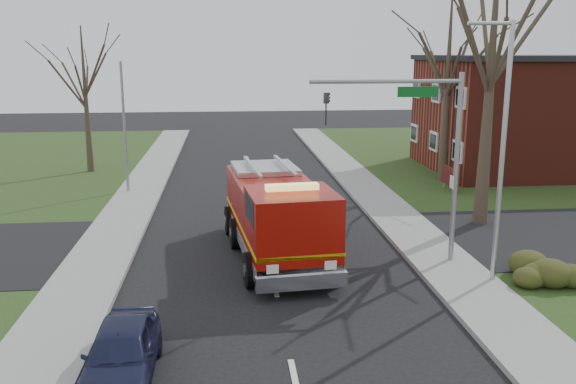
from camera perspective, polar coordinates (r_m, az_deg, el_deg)
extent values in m
plane|color=black|center=(20.19, -1.26, -8.72)|extent=(120.00, 120.00, 0.00)
cube|color=gray|center=(21.52, 15.58, -7.60)|extent=(2.40, 80.00, 0.15)
cube|color=gray|center=(20.66, -18.88, -8.71)|extent=(2.40, 80.00, 0.15)
cube|color=maroon|center=(42.21, 23.38, 6.55)|extent=(15.00, 10.00, 7.00)
cube|color=black|center=(42.02, 23.83, 11.42)|extent=(15.40, 10.40, 0.30)
cube|color=silver|center=(39.29, 13.48, 4.64)|extent=(0.12, 1.40, 1.20)
cube|color=#4F1312|center=(34.06, 14.88, 1.44)|extent=(0.12, 2.00, 1.00)
cylinder|color=gray|center=(33.42, 15.31, 0.41)|extent=(0.08, 0.08, 0.90)
cylinder|color=gray|center=(34.88, 14.38, 0.98)|extent=(0.08, 0.08, 0.90)
ellipsoid|color=#2B3413|center=(21.69, 23.58, -6.66)|extent=(2.80, 2.00, 0.90)
cone|color=#3B2F23|center=(27.06, 18.34, 9.24)|extent=(0.64, 0.64, 12.00)
cone|color=#3B2F23|center=(36.00, 14.64, 9.05)|extent=(0.56, 0.56, 10.50)
cone|color=#3B2F23|center=(39.74, -18.39, 8.07)|extent=(0.44, 0.44, 9.00)
cylinder|color=gray|center=(22.09, 15.43, 1.91)|extent=(0.18, 0.18, 6.80)
cylinder|color=gray|center=(20.92, 9.19, 10.18)|extent=(5.20, 0.14, 0.14)
cube|color=#0C591E|center=(21.25, 12.06, 9.16)|extent=(1.40, 0.06, 0.35)
imported|color=black|center=(20.52, 3.68, 9.28)|extent=(0.22, 0.18, 1.10)
cylinder|color=#B7BABF|center=(20.42, 19.40, 3.04)|extent=(0.16, 0.16, 8.40)
cylinder|color=#B7BABF|center=(19.88, 18.43, 14.75)|extent=(1.40, 0.12, 0.12)
cylinder|color=gray|center=(33.37, -15.05, 5.73)|extent=(0.14, 0.14, 7.00)
cube|color=#960D06|center=(23.69, -1.66, -1.22)|extent=(3.32, 5.80, 2.24)
cube|color=#960D06|center=(19.81, 0.37, -3.59)|extent=(3.04, 3.04, 2.56)
cube|color=#B7BABF|center=(22.73, -1.09, -4.21)|extent=(3.62, 8.56, 0.48)
cube|color=#E5B20C|center=(22.56, -1.09, -2.79)|extent=(3.63, 8.56, 0.13)
cube|color=black|center=(18.49, 1.13, -2.23)|extent=(2.47, 0.36, 0.91)
cube|color=#E5D866|center=(19.45, 0.38, 0.47)|extent=(1.74, 0.54, 0.19)
cylinder|color=black|center=(19.87, -3.52, -7.29)|extent=(0.49, 1.20, 1.17)
cylinder|color=black|center=(20.42, 4.26, -6.74)|extent=(0.49, 1.20, 1.17)
cylinder|color=black|center=(25.62, -5.45, -2.64)|extent=(0.49, 1.20, 1.17)
cylinder|color=black|center=(26.04, 0.63, -2.33)|extent=(0.49, 1.20, 1.17)
imported|color=#1C1F3D|center=(15.06, -15.32, -14.31)|extent=(1.62, 4.00, 1.36)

